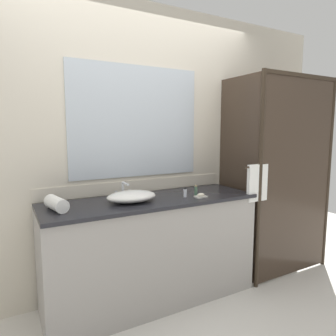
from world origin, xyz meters
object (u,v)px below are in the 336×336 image
object	(u,v)px
sink_basin	(132,196)
amenity_bottle_body_wash	(185,193)
soap_dish	(201,196)
rolled_towel_near_edge	(56,204)
amenity_bottle_conditioner	(196,190)
faucet	(123,192)

from	to	relation	value
sink_basin	amenity_bottle_body_wash	size ratio (longest dim) A/B	5.01
soap_dish	rolled_towel_near_edge	distance (m)	1.16
sink_basin	rolled_towel_near_edge	distance (m)	0.57
amenity_bottle_body_wash	rolled_towel_near_edge	bearing A→B (deg)	175.54
amenity_bottle_conditioner	sink_basin	bearing A→B (deg)	175.37
soap_dish	amenity_bottle_conditioner	world-z (taller)	amenity_bottle_conditioner
soap_dish	sink_basin	bearing A→B (deg)	166.72
soap_dish	amenity_bottle_conditioner	distance (m)	0.09
sink_basin	faucet	world-z (taller)	faucet
faucet	rolled_towel_near_edge	distance (m)	0.59
amenity_bottle_body_wash	amenity_bottle_conditioner	xyz separation A→B (m)	(0.12, 0.01, 0.00)
amenity_bottle_conditioner	rolled_towel_near_edge	size ratio (longest dim) A/B	0.37
sink_basin	soap_dish	bearing A→B (deg)	-13.28
faucet	amenity_bottle_conditioner	bearing A→B (deg)	-21.57
sink_basin	faucet	distance (m)	0.18
sink_basin	amenity_bottle_conditioner	bearing A→B (deg)	-4.63
sink_basin	rolled_towel_near_edge	world-z (taller)	rolled_towel_near_edge
sink_basin	amenity_bottle_conditioner	world-z (taller)	amenity_bottle_conditioner
faucet	soap_dish	distance (m)	0.66
sink_basin	soap_dish	size ratio (longest dim) A/B	4.01
sink_basin	soap_dish	distance (m)	0.59
soap_dish	rolled_towel_near_edge	world-z (taller)	rolled_towel_near_edge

